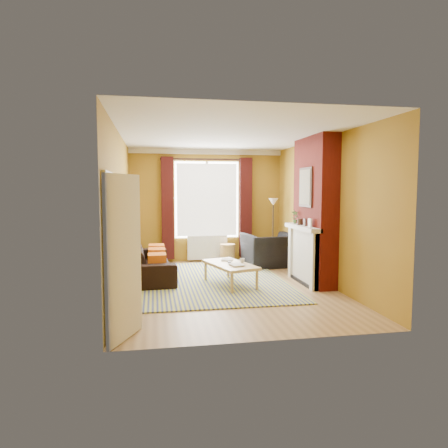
{
  "coord_description": "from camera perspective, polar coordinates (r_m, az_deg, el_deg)",
  "views": [
    {
      "loc": [
        -1.33,
        -7.22,
        1.81
      ],
      "look_at": [
        0.0,
        0.25,
        1.15
      ],
      "focal_mm": 32.0,
      "sensor_mm": 36.0,
      "label": 1
    }
  ],
  "objects": [
    {
      "name": "ground",
      "position": [
        7.56,
        0.34,
        -8.88
      ],
      "size": [
        5.5,
        5.5,
        0.0
      ],
      "primitive_type": "plane",
      "color": "olive",
      "rests_on": "ground"
    },
    {
      "name": "armchair",
      "position": [
        9.48,
        6.62,
        -3.72
      ],
      "size": [
        1.29,
        1.16,
        0.77
      ],
      "primitive_type": "imported",
      "rotation": [
        0.0,
        0.0,
        3.26
      ],
      "color": "black",
      "rests_on": "ground"
    },
    {
      "name": "book_b",
      "position": [
        7.89,
        -0.26,
        -5.08
      ],
      "size": [
        0.3,
        0.34,
        0.02
      ],
      "primitive_type": "imported",
      "rotation": [
        0.0,
        0.0,
        -0.33
      ],
      "color": "#999999",
      "rests_on": "coffee_table"
    },
    {
      "name": "room_walls",
      "position": [
        7.77,
        4.51,
        1.79
      ],
      "size": [
        3.82,
        5.54,
        2.83
      ],
      "color": "olive",
      "rests_on": "ground"
    },
    {
      "name": "mug",
      "position": [
        7.59,
        2.62,
        -5.25
      ],
      "size": [
        0.12,
        0.12,
        0.09
      ],
      "primitive_type": "imported",
      "rotation": [
        0.0,
        0.0,
        0.38
      ],
      "color": "#999999",
      "rests_on": "coffee_table"
    },
    {
      "name": "sofa",
      "position": [
        8.32,
        -10.6,
        -5.38
      ],
      "size": [
        1.02,
        2.3,
        0.66
      ],
      "primitive_type": "imported",
      "rotation": [
        0.0,
        0.0,
        1.63
      ],
      "color": "black",
      "rests_on": "ground"
    },
    {
      "name": "striped_rug",
      "position": [
        7.99,
        -1.56,
        -8.05
      ],
      "size": [
        2.76,
        3.82,
        0.02
      ],
      "rotation": [
        0.0,
        0.0,
        -0.0
      ],
      "color": "navy",
      "rests_on": "ground"
    },
    {
      "name": "wicker_stool",
      "position": [
        9.91,
        0.51,
        -4.2
      ],
      "size": [
        0.42,
        0.42,
        0.46
      ],
      "rotation": [
        0.0,
        0.0,
        -0.14
      ],
      "color": "olive",
      "rests_on": "ground"
    },
    {
      "name": "coffee_table",
      "position": [
        7.55,
        0.86,
        -5.98
      ],
      "size": [
        0.96,
        1.39,
        0.42
      ],
      "rotation": [
        0.0,
        0.0,
        0.28
      ],
      "color": "tan",
      "rests_on": "ground"
    },
    {
      "name": "tv_remote",
      "position": [
        7.61,
        0.73,
        -5.47
      ],
      "size": [
        0.05,
        0.15,
        0.02
      ],
      "rotation": [
        0.0,
        0.0,
        0.02
      ],
      "color": "#242426",
      "rests_on": "coffee_table"
    },
    {
      "name": "book_a",
      "position": [
        7.28,
        1.02,
        -5.92
      ],
      "size": [
        0.29,
        0.35,
        0.03
      ],
      "primitive_type": "imported",
      "rotation": [
        0.0,
        0.0,
        0.23
      ],
      "color": "#999999",
      "rests_on": "coffee_table"
    },
    {
      "name": "floor_lamp",
      "position": [
        9.78,
        7.05,
        1.7
      ],
      "size": [
        0.26,
        0.26,
        1.6
      ],
      "rotation": [
        0.0,
        0.0,
        0.11
      ],
      "color": "black",
      "rests_on": "ground"
    }
  ]
}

